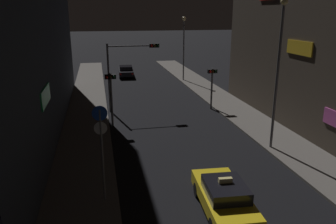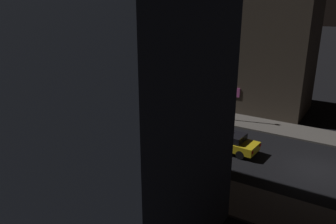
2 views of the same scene
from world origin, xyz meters
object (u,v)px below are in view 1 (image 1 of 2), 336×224
(far_car, at_px, (126,71))
(traffic_light_left_kerb, at_px, (111,89))
(traffic_light_overhead, at_px, (127,63))
(taxi, at_px, (224,197))
(street_lamp_near_block, at_px, (278,64))
(street_lamp_far_block, at_px, (184,39))
(traffic_light_right_kerb, at_px, (212,80))
(sign_pole_left, at_px, (102,144))

(far_car, relative_size, traffic_light_left_kerb, 1.15)
(traffic_light_overhead, height_order, traffic_light_left_kerb, traffic_light_overhead)
(traffic_light_left_kerb, bearing_deg, taxi, -71.85)
(traffic_light_left_kerb, height_order, street_lamp_near_block, street_lamp_near_block)
(far_car, xyz_separation_m, traffic_light_left_kerb, (-2.71, -19.69, 2.07))
(far_car, relative_size, street_lamp_near_block, 0.52)
(taxi, bearing_deg, traffic_light_left_kerb, 108.15)
(street_lamp_near_block, bearing_deg, taxi, -132.24)
(taxi, xyz_separation_m, street_lamp_near_block, (5.30, 5.84, 4.51))
(far_car, xyz_separation_m, street_lamp_far_block, (6.61, -4.32, 4.31))
(street_lamp_near_block, relative_size, street_lamp_far_block, 1.16)
(far_car, bearing_deg, street_lamp_near_block, -75.81)
(taxi, xyz_separation_m, traffic_light_left_kerb, (-3.99, 12.17, 2.07))
(traffic_light_right_kerb, xyz_separation_m, street_lamp_near_block, (0.69, -9.18, 2.69))
(traffic_light_left_kerb, bearing_deg, traffic_light_overhead, 67.83)
(far_car, bearing_deg, sign_pole_left, -96.77)
(traffic_light_overhead, bearing_deg, traffic_light_right_kerb, -8.17)
(taxi, relative_size, traffic_light_right_kerb, 1.28)
(taxi, height_order, street_lamp_far_block, street_lamp_far_block)
(traffic_light_overhead, relative_size, traffic_light_right_kerb, 1.60)
(traffic_light_left_kerb, height_order, street_lamp_far_block, street_lamp_far_block)
(far_car, bearing_deg, traffic_light_right_kerb, -70.72)
(traffic_light_overhead, bearing_deg, taxi, -81.43)
(traffic_light_overhead, distance_m, street_lamp_near_block, 12.83)
(traffic_light_right_kerb, xyz_separation_m, street_lamp_far_block, (0.72, 12.51, 2.48))
(taxi, relative_size, street_lamp_far_block, 0.61)
(street_lamp_far_block, bearing_deg, taxi, -100.95)
(traffic_light_overhead, bearing_deg, sign_pole_left, -99.71)
(far_car, distance_m, traffic_light_overhead, 16.22)
(taxi, relative_size, traffic_light_overhead, 0.80)
(traffic_light_overhead, height_order, sign_pole_left, traffic_light_overhead)
(traffic_light_overhead, xyz_separation_m, traffic_light_right_kerb, (7.02, -1.01, -1.53))
(taxi, bearing_deg, street_lamp_far_block, 79.05)
(sign_pole_left, bearing_deg, far_car, 83.23)
(traffic_light_right_kerb, relative_size, sign_pole_left, 0.83)
(far_car, height_order, street_lamp_near_block, street_lamp_near_block)
(traffic_light_overhead, height_order, traffic_light_right_kerb, traffic_light_overhead)
(far_car, bearing_deg, traffic_light_overhead, -94.10)
(traffic_light_right_kerb, relative_size, street_lamp_near_block, 0.41)
(taxi, distance_m, traffic_light_left_kerb, 12.97)
(traffic_light_overhead, bearing_deg, far_car, 85.90)
(taxi, bearing_deg, traffic_light_right_kerb, 72.94)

